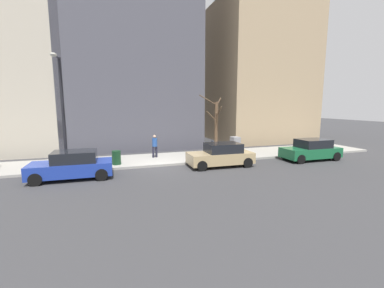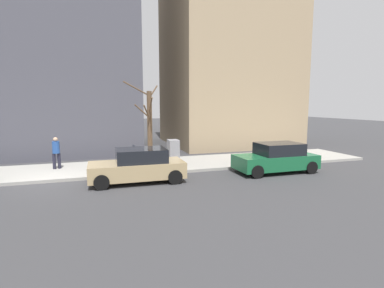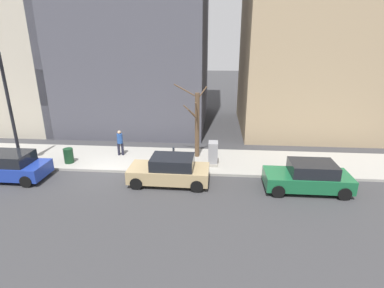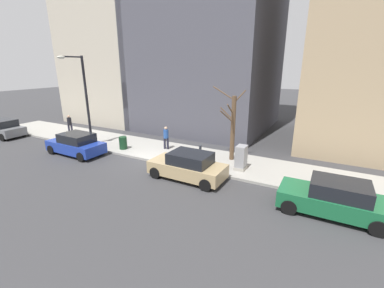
% 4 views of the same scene
% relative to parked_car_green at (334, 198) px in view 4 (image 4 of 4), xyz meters
% --- Properties ---
extents(ground_plane, '(120.00, 120.00, 0.00)m').
position_rel_parked_car_green_xyz_m(ground_plane, '(1.25, 10.83, -0.74)').
color(ground_plane, '#38383A').
extents(sidewalk, '(4.00, 36.00, 0.15)m').
position_rel_parked_car_green_xyz_m(sidewalk, '(3.25, 10.83, -0.66)').
color(sidewalk, '#9E9B93').
rests_on(sidewalk, ground).
extents(parked_car_green, '(1.92, 4.20, 1.52)m').
position_rel_parked_car_green_xyz_m(parked_car_green, '(0.00, 0.00, 0.00)').
color(parked_car_green, '#196038').
rests_on(parked_car_green, ground).
extents(parked_car_tan, '(1.97, 4.23, 1.52)m').
position_rel_parked_car_green_xyz_m(parked_car_tan, '(0.22, 7.05, 0.00)').
color(parked_car_tan, tan).
rests_on(parked_car_tan, ground).
extents(parked_car_blue, '(1.96, 4.22, 1.52)m').
position_rel_parked_car_green_xyz_m(parked_car_blue, '(0.02, 15.90, 0.00)').
color(parked_car_blue, '#1E389E').
rests_on(parked_car_blue, ground).
extents(parked_car_grey, '(2.05, 4.26, 1.52)m').
position_rel_parked_car_green_xyz_m(parked_car_grey, '(0.10, 25.59, 0.00)').
color(parked_car_grey, slate).
rests_on(parked_car_grey, ground).
extents(parking_meter, '(0.14, 0.10, 1.35)m').
position_rel_parked_car_green_xyz_m(parking_meter, '(1.70, 7.06, 0.24)').
color(parking_meter, slate).
rests_on(parking_meter, sidewalk).
extents(utility_box, '(0.83, 0.61, 1.43)m').
position_rel_parked_car_green_xyz_m(utility_box, '(2.55, 4.82, 0.11)').
color(utility_box, '#A8A399').
rests_on(utility_box, sidewalk).
extents(streetlamp, '(1.97, 0.32, 6.50)m').
position_rel_parked_car_green_xyz_m(streetlamp, '(1.54, 16.45, 3.28)').
color(streetlamp, black).
rests_on(streetlamp, sidewalk).
extents(bare_tree, '(1.53, 2.01, 4.62)m').
position_rel_parked_car_green_xyz_m(bare_tree, '(3.83, 5.89, 1.62)').
color(bare_tree, brown).
rests_on(bare_tree, sidewalk).
extents(trash_bin, '(0.56, 0.56, 0.90)m').
position_rel_parked_car_green_xyz_m(trash_bin, '(2.15, 13.57, -0.14)').
color(trash_bin, '#14381E').
rests_on(trash_bin, sidewalk).
extents(pedestrian_near_meter, '(0.36, 0.40, 1.66)m').
position_rel_parked_car_green_xyz_m(pedestrian_near_meter, '(3.65, 10.81, 0.35)').
color(pedestrian_near_meter, '#1E1E2D').
rests_on(pedestrian_near_meter, sidewalk).
extents(pedestrian_midblock, '(0.36, 0.36, 1.66)m').
position_rel_parked_car_green_xyz_m(pedestrian_midblock, '(3.23, 20.78, 0.35)').
color(pedestrian_midblock, '#1E1E2D').
rests_on(pedestrian_midblock, sidewalk).
extents(office_tower_right, '(9.62, 9.62, 20.24)m').
position_rel_parked_car_green_xyz_m(office_tower_right, '(11.56, 21.87, 9.38)').
color(office_tower_right, '#BCB29E').
rests_on(office_tower_right, ground).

